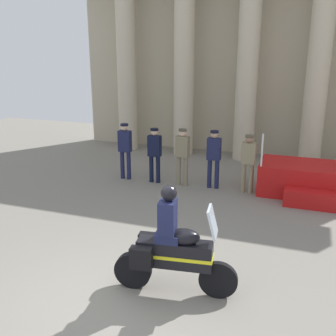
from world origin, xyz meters
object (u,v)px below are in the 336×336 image
Objects in this scene: motorcycle_with_rider at (171,249)px; reviewing_stand at (322,182)px; officer_in_row_2 at (182,152)px; officer_in_row_4 at (248,159)px; officer_in_row_1 at (155,151)px; officer_in_row_3 at (214,155)px; officer_in_row_0 at (125,147)px.

reviewing_stand is at bearing 59.15° from motorcycle_with_rider.
officer_in_row_4 is at bearing -178.31° from officer_in_row_2.
officer_in_row_1 is 1.80m from officer_in_row_3.
officer_in_row_3 is (-2.97, -0.31, 0.59)m from reviewing_stand.
officer_in_row_0 is 6.25m from motorcycle_with_rider.
officer_in_row_2 is 1.03× the size of officer_in_row_4.
officer_in_row_1 is at bearing -179.53° from officer_in_row_0.
officer_in_row_0 is at bearing -176.06° from reviewing_stand.
officer_in_row_0 is at bearing 1.67° from officer_in_row_2.
motorcycle_with_rider is (2.37, -5.26, -0.19)m from officer_in_row_1.
officer_in_row_0 is 3.77m from officer_in_row_4.
officer_in_row_2 reaches higher than officer_in_row_1.
reviewing_stand is 1.96× the size of officer_in_row_3.
officer_in_row_3 is (0.93, 0.06, 0.00)m from officer_in_row_2.
officer_in_row_0 is at bearing 114.59° from motorcycle_with_rider.
officer_in_row_4 is (0.99, -0.04, -0.03)m from officer_in_row_3.
officer_in_row_1 is at bearing 3.94° from officer_in_row_3.
officer_in_row_0 is at bearing 1.68° from officer_in_row_4.
reviewing_stand is 2.02× the size of officer_in_row_4.
officer_in_row_3 is (1.79, 0.09, 0.02)m from officer_in_row_1.
officer_in_row_2 is (1.85, 0.02, -0.02)m from officer_in_row_0.
motorcycle_with_rider is at bearing -112.97° from reviewing_stand.
officer_in_row_0 is 2.78m from officer_in_row_3.
officer_in_row_4 is 0.80× the size of motorcycle_with_rider.
motorcycle_with_rider is (0.57, -5.35, -0.21)m from officer_in_row_3.
motorcycle_with_rider reaches higher than officer_in_row_4.
officer_in_row_4 is (3.77, 0.04, -0.05)m from officer_in_row_0.
reviewing_stand reaches higher than officer_in_row_0.
officer_in_row_2 is (-3.90, -0.38, 0.59)m from reviewing_stand.
officer_in_row_1 is at bearing -175.14° from reviewing_stand.
motorcycle_with_rider is at bearing 115.28° from officer_in_row_1.
motorcycle_with_rider reaches higher than officer_in_row_0.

